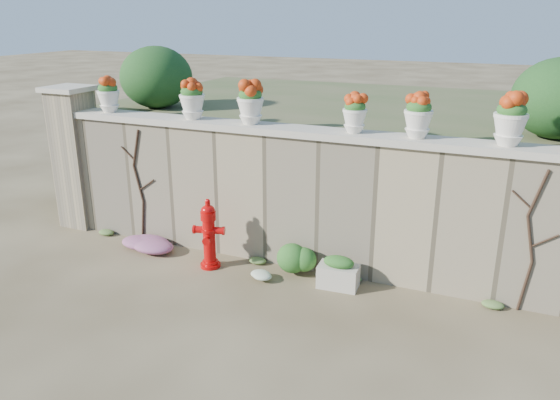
% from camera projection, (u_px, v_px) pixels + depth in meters
% --- Properties ---
extents(ground, '(80.00, 80.00, 0.00)m').
position_uv_depth(ground, '(242.00, 318.00, 6.90)').
color(ground, '#483A24').
rests_on(ground, ground).
extents(stone_wall, '(8.00, 0.40, 2.00)m').
position_uv_depth(stone_wall, '(295.00, 200.00, 8.14)').
color(stone_wall, '#8D7E5E').
rests_on(stone_wall, ground).
extents(wall_cap, '(8.10, 0.52, 0.10)m').
position_uv_depth(wall_cap, '(296.00, 131.00, 7.80)').
color(wall_cap, beige).
rests_on(wall_cap, stone_wall).
extents(gate_pillar, '(0.72, 0.72, 2.48)m').
position_uv_depth(gate_pillar, '(77.00, 157.00, 9.60)').
color(gate_pillar, '#8D7E5E').
rests_on(gate_pillar, ground).
extents(raised_fill, '(9.00, 6.00, 2.00)m').
position_uv_depth(raised_fill, '(354.00, 153.00, 10.92)').
color(raised_fill, '#384C23').
rests_on(raised_fill, ground).
extents(back_shrub_left, '(1.30, 1.30, 1.10)m').
position_uv_depth(back_shrub_left, '(156.00, 77.00, 9.87)').
color(back_shrub_left, '#143814').
rests_on(back_shrub_left, raised_fill).
extents(vine_left, '(0.60, 0.04, 1.91)m').
position_uv_depth(vine_left, '(139.00, 184.00, 8.94)').
color(vine_left, black).
rests_on(vine_left, ground).
extents(vine_right, '(0.60, 0.04, 1.91)m').
position_uv_depth(vine_right, '(531.00, 240.00, 6.75)').
color(vine_right, black).
rests_on(vine_right, ground).
extents(fire_hydrant, '(0.47, 0.33, 1.08)m').
position_uv_depth(fire_hydrant, '(209.00, 234.00, 8.11)').
color(fire_hydrant, '#B50606').
rests_on(fire_hydrant, ground).
extents(planter_box, '(0.58, 0.36, 0.47)m').
position_uv_depth(planter_box, '(338.00, 273.00, 7.61)').
color(planter_box, beige).
rests_on(planter_box, ground).
extents(green_shrub, '(0.62, 0.56, 0.59)m').
position_uv_depth(green_shrub, '(298.00, 257.00, 7.90)').
color(green_shrub, '#1E5119').
rests_on(green_shrub, ground).
extents(magenta_clump, '(0.91, 0.61, 0.24)m').
position_uv_depth(magenta_clump, '(149.00, 244.00, 8.81)').
color(magenta_clump, '#CA28AB').
rests_on(magenta_clump, ground).
extents(white_flowers, '(0.51, 0.41, 0.18)m').
position_uv_depth(white_flowers, '(263.00, 274.00, 7.84)').
color(white_flowers, white).
rests_on(white_flowers, ground).
extents(urn_pot_0, '(0.36, 0.36, 0.57)m').
position_uv_depth(urn_pot_0, '(108.00, 95.00, 8.92)').
color(urn_pot_0, silver).
rests_on(urn_pot_0, wall_cap).
extents(urn_pot_1, '(0.39, 0.39, 0.61)m').
position_uv_depth(urn_pot_1, '(192.00, 100.00, 8.32)').
color(urn_pot_1, silver).
rests_on(urn_pot_1, wall_cap).
extents(urn_pot_2, '(0.39, 0.39, 0.62)m').
position_uv_depth(urn_pot_2, '(250.00, 103.00, 7.95)').
color(urn_pot_2, silver).
rests_on(urn_pot_2, wall_cap).
extents(urn_pot_3, '(0.33, 0.33, 0.52)m').
position_uv_depth(urn_pot_3, '(355.00, 114.00, 7.38)').
color(urn_pot_3, silver).
rests_on(urn_pot_3, wall_cap).
extents(urn_pot_4, '(0.37, 0.37, 0.59)m').
position_uv_depth(urn_pot_4, '(418.00, 116.00, 7.06)').
color(urn_pot_4, silver).
rests_on(urn_pot_4, wall_cap).
extents(urn_pot_5, '(0.41, 0.41, 0.64)m').
position_uv_depth(urn_pot_5, '(510.00, 120.00, 6.64)').
color(urn_pot_5, silver).
rests_on(urn_pot_5, wall_cap).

